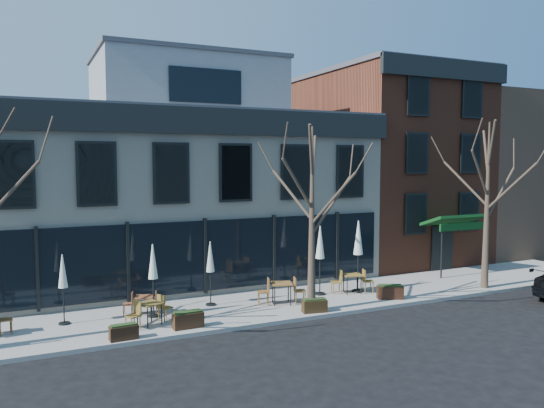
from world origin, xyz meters
name	(u,v)px	position (x,y,z in m)	size (l,w,h in m)	color
ground	(205,299)	(0.00, 0.00, 0.00)	(120.00, 120.00, 0.00)	black
sidewalk_front	(296,301)	(3.25, -2.15, 0.07)	(33.50, 4.70, 0.15)	gray
corner_building	(175,184)	(0.07, 5.07, 4.72)	(18.39, 10.39, 11.10)	beige
red_brick_building	(385,165)	(13.00, 4.98, 5.64)	(8.20, 11.78, 11.18)	brown
bg_building	(492,174)	(23.00, 6.00, 5.00)	(12.00, 12.00, 10.00)	#8C664C
tree_mid	(312,217)	(3.01, -3.90, 3.79)	(3.50, 3.55, 7.04)	#382B21
tree_right	(487,203)	(12.01, -3.90, 4.02)	(3.72, 3.77, 7.48)	#382B21
cafe_set_1	(144,303)	(-2.90, -1.64, 0.58)	(1.65, 0.84, 0.84)	brown
cafe_set_2	(149,311)	(-3.00, -3.03, 0.65)	(1.86, 1.18, 0.97)	brown
cafe_set_3	(282,291)	(2.41, -2.50, 0.69)	(2.04, 1.10, 1.05)	brown
cafe_set_4	(352,281)	(6.01, -2.17, 0.67)	(1.96, 1.05, 1.00)	brown
umbrella_0	(63,275)	(-5.71, -1.66, 1.90)	(0.40, 0.40, 2.49)	black
umbrella_1	(153,266)	(-2.64, -2.08, 2.06)	(0.43, 0.43, 2.71)	black
umbrella_2	(210,260)	(-0.24, -1.47, 1.96)	(0.41, 0.41, 2.57)	black
umbrella_3	(320,246)	(4.57, -1.83, 2.26)	(0.48, 0.48, 2.99)	black
umbrella_4	(358,242)	(6.33, -2.11, 2.38)	(0.50, 0.50, 3.15)	black
planter_0	(124,332)	(-4.07, -4.20, 0.40)	(0.92, 0.41, 0.50)	#321D10
planter_1	(188,319)	(-1.86, -3.89, 0.44)	(1.07, 0.47, 0.59)	#331F11
planter_2	(315,305)	(3.04, -4.09, 0.41)	(0.99, 0.54, 0.53)	#2F210F
planter_3	(390,292)	(6.88, -3.68, 0.45)	(1.15, 0.83, 0.60)	black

